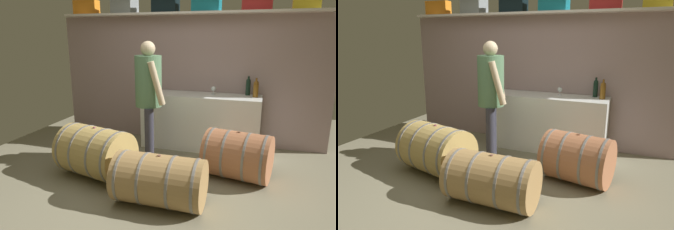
% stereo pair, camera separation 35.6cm
% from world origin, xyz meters
% --- Properties ---
extents(ground_plane, '(5.64, 7.42, 0.02)m').
position_xyz_m(ground_plane, '(0.00, 0.53, -0.01)').
color(ground_plane, gray).
extents(back_wall_panel, '(4.44, 0.10, 2.06)m').
position_xyz_m(back_wall_panel, '(0.00, 2.11, 1.03)').
color(back_wall_panel, gray).
rests_on(back_wall_panel, ground).
extents(high_shelf_board, '(4.09, 0.40, 0.03)m').
position_xyz_m(high_shelf_board, '(0.00, 1.96, 2.08)').
color(high_shelf_board, silver).
rests_on(high_shelf_board, back_wall_panel).
extents(toolcase_orange, '(0.41, 0.21, 0.23)m').
position_xyz_m(toolcase_orange, '(-1.73, 1.96, 2.21)').
color(toolcase_orange, orange).
rests_on(toolcase_orange, high_shelf_board).
extents(toolcase_grey, '(0.39, 0.32, 0.31)m').
position_xyz_m(toolcase_grey, '(-1.02, 1.96, 2.25)').
color(toolcase_grey, gray).
rests_on(toolcase_grey, high_shelf_board).
extents(toolcase_black, '(0.39, 0.29, 0.32)m').
position_xyz_m(toolcase_black, '(-0.33, 1.96, 2.25)').
color(toolcase_black, black).
rests_on(toolcase_black, high_shelf_board).
extents(toolcase_teal, '(0.42, 0.28, 0.30)m').
position_xyz_m(toolcase_teal, '(0.32, 1.96, 2.24)').
color(toolcase_teal, '#127385').
rests_on(toolcase_teal, high_shelf_board).
extents(toolcase_red, '(0.41, 0.25, 0.22)m').
position_xyz_m(toolcase_red, '(1.05, 1.96, 2.20)').
color(toolcase_red, red).
rests_on(toolcase_red, high_shelf_board).
extents(work_cabinet, '(1.82, 0.55, 0.86)m').
position_xyz_m(work_cabinet, '(0.31, 1.78, 0.43)').
color(work_cabinet, white).
rests_on(work_cabinet, ground).
extents(wine_bottle_amber, '(0.08, 0.08, 0.28)m').
position_xyz_m(wine_bottle_amber, '(1.12, 1.83, 0.99)').
color(wine_bottle_amber, brown).
rests_on(wine_bottle_amber, work_cabinet).
extents(wine_bottle_dark, '(0.07, 0.07, 0.29)m').
position_xyz_m(wine_bottle_dark, '(1.00, 1.96, 0.99)').
color(wine_bottle_dark, black).
rests_on(wine_bottle_dark, work_cabinet).
extents(wine_glass, '(0.07, 0.07, 0.12)m').
position_xyz_m(wine_glass, '(0.48, 1.87, 0.94)').
color(wine_glass, white).
rests_on(wine_glass, work_cabinet).
extents(red_funnel, '(0.11, 0.11, 0.12)m').
position_xyz_m(red_funnel, '(-0.43, 1.63, 0.92)').
color(red_funnel, red).
rests_on(red_funnel, work_cabinet).
extents(wine_barrel_near, '(0.95, 0.56, 0.56)m').
position_xyz_m(wine_barrel_near, '(0.25, -0.04, 0.28)').
color(wine_barrel_near, '#9E7948').
rests_on(wine_barrel_near, ground).
extents(wine_barrel_far, '(1.00, 0.82, 0.65)m').
position_xyz_m(wine_barrel_far, '(-0.74, 0.36, 0.32)').
color(wine_barrel_far, tan).
rests_on(wine_barrel_far, ground).
extents(wine_barrel_flank, '(0.88, 0.73, 0.61)m').
position_xyz_m(wine_barrel_flank, '(0.98, 0.84, 0.30)').
color(wine_barrel_flank, '#A76743').
rests_on(wine_barrel_flank, ground).
extents(winemaker_pouring, '(0.47, 0.53, 1.68)m').
position_xyz_m(winemaker_pouring, '(-0.25, 0.99, 1.03)').
color(winemaker_pouring, '#2E2E39').
rests_on(winemaker_pouring, ground).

